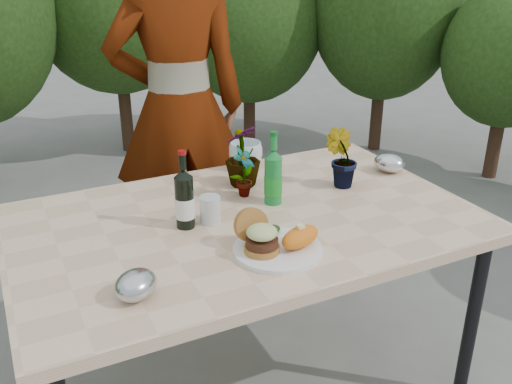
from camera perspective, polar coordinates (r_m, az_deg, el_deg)
name	(u,v)px	position (r m, az deg, el deg)	size (l,w,h in m)	color
ground	(247,384)	(2.42, -0.88, -18.67)	(80.00, 80.00, 0.00)	slate
patio_table	(246,232)	(2.02, -1.00, -4.04)	(1.60, 1.00, 0.75)	beige
shrub_hedge	(97,35)	(3.46, -15.59, 14.93)	(6.91, 5.05, 2.08)	#382316
dinner_plate	(278,250)	(1.78, 2.18, -5.79)	(0.28, 0.28, 0.01)	white
burger_stack	(259,236)	(1.75, 0.31, -4.40)	(0.11, 0.16, 0.11)	#B7722D
sweet_potato	(300,237)	(1.78, 4.44, -4.51)	(0.15, 0.08, 0.06)	orange
grilled_veg	(269,230)	(1.85, 1.30, -3.86)	(0.08, 0.05, 0.03)	olive
wine_bottle	(185,200)	(1.91, -7.16, -0.76)	(0.07, 0.07, 0.27)	black
sparkling_water	(273,177)	(2.07, 1.73, 1.46)	(0.07, 0.07, 0.27)	#167C30
plastic_cup	(210,210)	(1.95, -4.60, -1.77)	(0.07, 0.07, 0.10)	silver
seedling_left	(244,172)	(2.13, -1.23, 2.00)	(0.10, 0.07, 0.19)	#295A1F
seedling_mid	(341,158)	(2.24, 8.52, 3.34)	(0.13, 0.10, 0.23)	#235B1F
seedling_right	(243,155)	(2.22, -1.33, 3.68)	(0.14, 0.14, 0.25)	#23571D
blue_bowl	(246,155)	(2.42, -1.05, 3.73)	(0.14, 0.14, 0.11)	silver
foil_packet_left	(136,285)	(1.59, -11.95, -9.06)	(0.13, 0.11, 0.08)	#B2B4B9
foil_packet_right	(389,163)	(2.44, 13.18, 2.86)	(0.13, 0.11, 0.08)	silver
person	(179,109)	(2.75, -7.73, 8.18)	(0.66, 0.43, 1.81)	#956C4A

